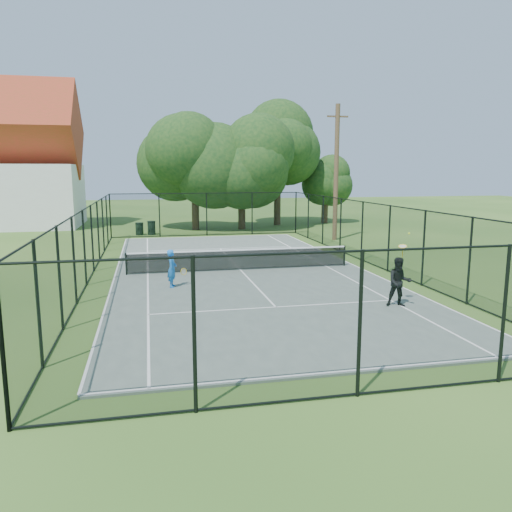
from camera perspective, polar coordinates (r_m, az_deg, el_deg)
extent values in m
plane|color=#2F541D|center=(22.60, -1.79, -1.75)|extent=(120.00, 120.00, 0.00)
cube|color=#505E56|center=(22.60, -1.79, -1.68)|extent=(11.00, 24.00, 0.06)
cylinder|color=black|center=(22.17, -14.61, -0.89)|extent=(0.08, 0.08, 0.95)
cylinder|color=black|center=(23.90, 10.08, 0.03)|extent=(0.08, 0.08, 0.95)
cube|color=black|center=(22.50, -1.79, -0.42)|extent=(10.00, 0.03, 0.88)
cube|color=white|center=(22.43, -1.80, 0.70)|extent=(10.00, 0.05, 0.06)
cylinder|color=#332114|center=(38.77, -6.95, 5.75)|extent=(0.56, 0.56, 3.73)
sphere|color=#113314|center=(38.69, -7.06, 11.00)|extent=(6.74, 6.74, 6.74)
cylinder|color=#332114|center=(38.77, -1.64, 5.49)|extent=(0.56, 0.56, 3.30)
sphere|color=#113314|center=(38.66, -1.66, 10.12)|extent=(5.92, 5.92, 5.92)
cylinder|color=#332114|center=(41.91, 2.45, 6.47)|extent=(0.56, 0.56, 4.28)
sphere|color=#113314|center=(41.87, 2.49, 11.73)|extent=(6.79, 6.79, 6.79)
cylinder|color=#332114|center=(44.00, 7.85, 5.28)|extent=(0.56, 0.56, 2.34)
sphere|color=#113314|center=(43.89, 7.92, 8.13)|extent=(4.08, 4.08, 4.08)
cylinder|color=black|center=(36.33, -13.18, 3.01)|extent=(0.54, 0.54, 0.83)
cylinder|color=black|center=(36.28, -13.20, 3.69)|extent=(0.58, 0.58, 0.05)
cylinder|color=black|center=(36.33, -11.85, 3.13)|extent=(0.54, 0.54, 0.93)
cylinder|color=black|center=(36.28, -11.88, 3.89)|extent=(0.58, 0.58, 0.05)
cylinder|color=#4C3823|center=(33.04, 9.15, 9.32)|extent=(0.30, 0.30, 8.68)
cube|color=#4C3823|center=(33.21, 9.32, 15.46)|extent=(1.40, 0.10, 0.10)
imported|color=blue|center=(19.45, -9.58, -1.40)|extent=(0.45, 0.59, 1.46)
torus|color=gold|center=(19.65, -8.27, -1.78)|extent=(0.27, 0.18, 0.29)
cylinder|color=silver|center=(19.65, -8.27, -1.78)|extent=(0.23, 0.15, 0.25)
imported|color=black|center=(17.08, 16.05, -2.88)|extent=(0.93, 0.81, 1.63)
torus|color=gold|center=(17.30, 16.41, 1.07)|extent=(0.30, 0.28, 0.14)
cylinder|color=silver|center=(17.30, 16.41, 1.07)|extent=(0.26, 0.24, 0.11)
sphere|color=#CCE526|center=(17.36, 17.10, 2.47)|extent=(0.07, 0.07, 0.07)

